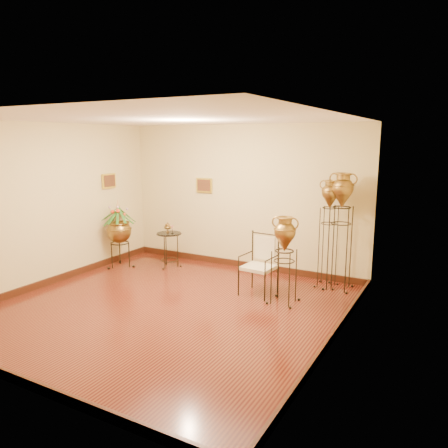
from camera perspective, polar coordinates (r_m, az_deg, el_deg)
The scene contains 8 objects.
ground at distance 6.80m, azimuth -7.28°, elevation -10.80°, with size 5.00×5.00×0.00m, color #622A17.
room_shell at distance 6.37m, azimuth -7.67°, elevation 3.86°, with size 5.02×5.02×2.81m.
amphora_tall at distance 7.64m, azimuth 13.49°, elevation -1.10°, with size 0.44×0.44×1.87m.
amphora_mid at distance 7.55m, azimuth 14.98°, elevation -0.86°, with size 0.59×0.59×2.01m.
amphora_short at distance 6.80m, azimuth 7.86°, elevation -4.65°, with size 0.51×0.51×1.39m.
planter_urn at distance 8.89m, azimuth -13.55°, elevation -0.52°, with size 0.93×0.93×1.41m.
armchair at distance 7.17m, azimuth 4.52°, elevation -5.36°, with size 0.60×0.57×1.00m.
side_table at distance 8.77m, azimuth -7.14°, elevation -3.28°, with size 0.53×0.53×0.88m.
Camera 1 is at (3.76, -5.07, 2.51)m, focal length 35.00 mm.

